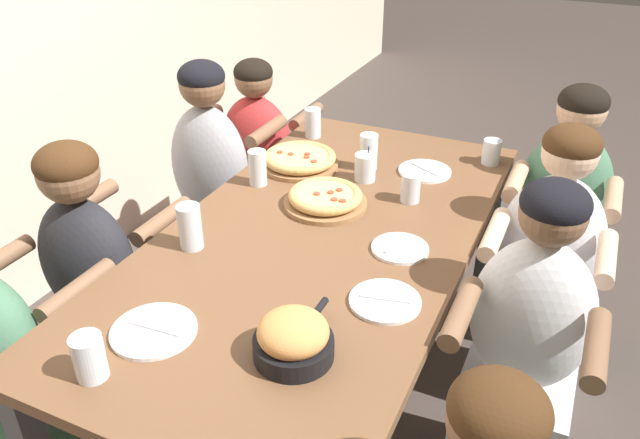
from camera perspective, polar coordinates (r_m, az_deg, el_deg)
The scene contains 24 objects.
ground_plane at distance 2.60m, azimuth 0.00°, elevation -16.40°, with size 18.00×18.00×0.00m, color #423833.
dining_table at distance 2.14m, azimuth 0.00°, elevation -3.13°, with size 1.95×0.98×0.80m.
pizza_board_main at distance 2.54m, azimuth -1.86°, elevation 5.49°, with size 0.31×0.31×0.06m.
pizza_board_second at distance 2.24m, azimuth 0.50°, elevation 1.95°, with size 0.30×0.30×0.06m.
skillet_bowl at distance 1.57m, azimuth -2.44°, elevation -10.80°, with size 0.30×0.20×0.13m.
empty_plate_a at distance 2.01m, azimuth 7.32°, elevation -2.64°, with size 0.18×0.18×0.02m.
empty_plate_b at distance 1.78m, azimuth 5.96°, elevation -7.44°, with size 0.20×0.20×0.02m.
empty_plate_c at distance 2.53m, azimuth 9.55°, elevation 4.39°, with size 0.21×0.21×0.02m.
empty_plate_d at distance 1.73m, azimuth -14.95°, elevation -9.79°, with size 0.23×0.23×0.02m.
cocktail_glass_blue at distance 2.42m, azimuth 4.14°, elevation 4.66°, with size 0.08×0.08×0.13m.
drinking_glass_a at distance 2.02m, azimuth -11.78°, elevation -0.82°, with size 0.08×0.08×0.15m.
drinking_glass_b at distance 2.29m, azimuth 8.27°, elevation 2.75°, with size 0.07×0.07×0.11m.
drinking_glass_c at distance 2.81m, azimuth -0.66°, elevation 8.72°, with size 0.07×0.07×0.13m.
drinking_glass_d at distance 1.62m, azimuth -20.32°, elevation -11.87°, with size 0.08×0.08×0.12m.
drinking_glass_e at distance 2.39m, azimuth -5.73°, elevation 4.73°, with size 0.07×0.07×0.14m.
drinking_glass_f at distance 2.51m, azimuth 4.45°, elevation 5.96°, with size 0.07×0.07×0.15m.
drinking_glass_g at distance 2.65m, azimuth 15.39°, elevation 5.90°, with size 0.07×0.07×0.10m.
diner_far_midleft at distance 2.37m, azimuth -19.66°, elevation -7.10°, with size 0.51×0.40×1.13m.
diner_near_right at distance 2.78m, azimuth 20.67°, elevation -1.13°, with size 0.51×0.40×1.17m.
diner_far_midright at distance 2.83m, azimuth -9.66°, elevation 1.47°, with size 0.51×0.40×1.19m.
diner_near_center at distance 2.07m, azimuth 17.89°, elevation -12.51°, with size 0.51×0.40×1.16m.
diner_near_midright at distance 2.44m, azimuth 19.57°, elevation -5.70°, with size 0.51×0.40×1.15m.
diner_far_left at distance 2.18m, azimuth -27.02°, elevation -13.13°, with size 0.51×0.40×1.10m.
diner_far_right at distance 3.16m, azimuth -5.57°, elevation 3.87°, with size 0.51×0.40×1.10m.
Camera 1 is at (-1.62, -0.75, 1.88)m, focal length 35.00 mm.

